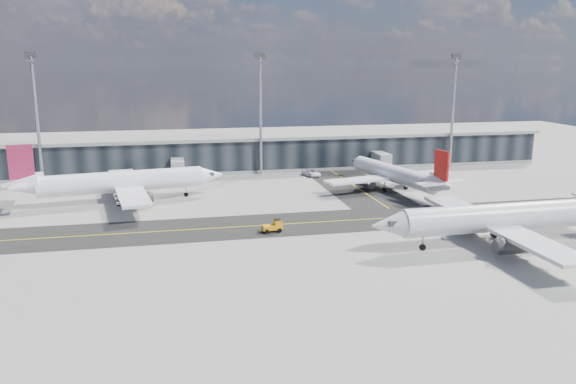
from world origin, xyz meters
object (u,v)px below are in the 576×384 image
Objects in this scene: airliner_redtail at (395,174)px; airliner_af at (119,182)px; service_van at (311,173)px; airliner_near at (506,217)px; baggage_tug at (274,226)px.

airliner_af is at bearing 166.32° from airliner_redtail.
airliner_near is at bearing -91.94° from service_van.
airliner_near reaches higher than service_van.
airliner_redtail is 6.30× the size of service_van.
airliner_near is at bearing 63.02° from baggage_tug.
baggage_tug is at bearing -128.90° from service_van.
baggage_tug reaches higher than service_van.
airliner_near is at bearing -99.33° from airliner_redtail.
airliner_af is 56.38m from airliner_redtail.
airliner_af is 1.15× the size of airliner_redtail.
airliner_near is 7.40× the size of service_van.
service_van is (-15.47, 56.43, -3.33)m from airliner_near.
airliner_redtail is 39.16m from baggage_tug.
airliner_near is (58.40, -38.74, 0.10)m from airliner_af.
service_van is (42.93, 17.70, -3.24)m from airliner_af.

